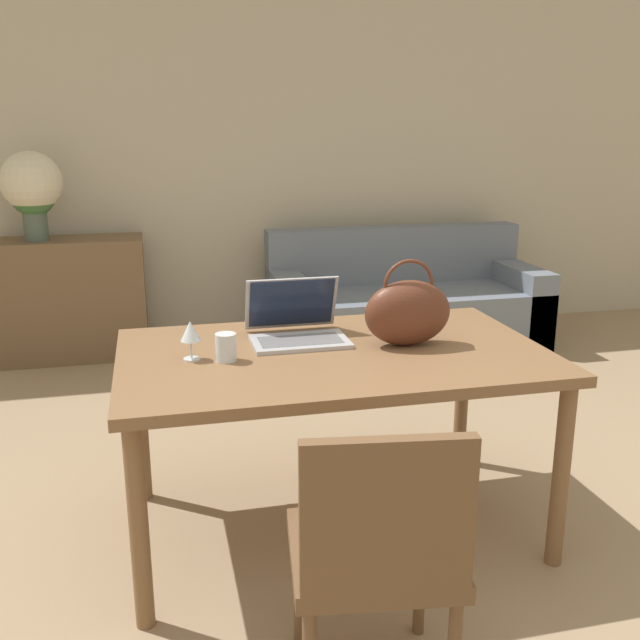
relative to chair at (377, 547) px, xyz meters
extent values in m
plane|color=#997F60|center=(0.00, 0.31, -0.48)|extent=(14.00, 14.00, 0.00)
cube|color=#BCB29E|center=(0.00, 3.65, 0.87)|extent=(10.00, 0.06, 2.70)
cube|color=brown|center=(0.11, 0.87, 0.23)|extent=(1.56, 0.95, 0.04)
cylinder|color=brown|center=(-0.61, 0.46, -0.13)|extent=(0.06, 0.06, 0.69)
cylinder|color=brown|center=(0.83, 0.46, -0.13)|extent=(0.06, 0.06, 0.69)
cylinder|color=brown|center=(-0.61, 1.29, -0.13)|extent=(0.06, 0.06, 0.69)
cylinder|color=brown|center=(0.83, 1.29, -0.13)|extent=(0.06, 0.06, 0.69)
cube|color=brown|center=(0.01, 0.07, -0.05)|extent=(0.50, 0.50, 0.05)
cube|color=brown|center=(-0.02, -0.13, 0.17)|extent=(0.42, 0.10, 0.39)
cylinder|color=brown|center=(-0.15, 0.28, -0.28)|extent=(0.04, 0.04, 0.40)
cylinder|color=brown|center=(0.22, 0.23, -0.28)|extent=(0.04, 0.04, 0.40)
cube|color=slate|center=(1.20, 3.05, -0.27)|extent=(1.88, 0.81, 0.42)
cube|color=slate|center=(1.20, 3.35, 0.14)|extent=(1.88, 0.20, 0.40)
cube|color=slate|center=(0.36, 3.05, -0.20)|extent=(0.20, 0.81, 0.56)
cube|color=slate|center=(2.04, 3.05, -0.20)|extent=(0.20, 0.81, 0.56)
cube|color=brown|center=(-1.05, 3.36, -0.07)|extent=(0.95, 0.40, 0.81)
cube|color=#ADADB2|center=(0.01, 0.99, 0.26)|extent=(0.36, 0.23, 0.02)
cube|color=slate|center=(0.01, 0.98, 0.27)|extent=(0.31, 0.15, 0.00)
cube|color=#ADADB2|center=(0.01, 1.15, 0.37)|extent=(0.36, 0.09, 0.22)
cube|color=#19233D|center=(0.01, 1.14, 0.38)|extent=(0.34, 0.08, 0.20)
cylinder|color=silver|center=(-0.29, 0.85, 0.30)|extent=(0.07, 0.07, 0.10)
cylinder|color=silver|center=(-0.41, 0.89, 0.26)|extent=(0.06, 0.06, 0.01)
cylinder|color=silver|center=(-0.41, 0.89, 0.29)|extent=(0.01, 0.01, 0.06)
cone|color=silver|center=(-0.41, 0.89, 0.36)|extent=(0.07, 0.07, 0.07)
ellipsoid|color=#592D1E|center=(0.39, 0.88, 0.38)|extent=(0.33, 0.16, 0.25)
torus|color=#592D1E|center=(0.39, 0.88, 0.48)|extent=(0.20, 0.01, 0.20)
cylinder|color=#47564C|center=(-1.23, 3.31, 0.45)|extent=(0.15, 0.15, 0.23)
sphere|color=#3D6B38|center=(-1.23, 3.31, 0.63)|extent=(0.29, 0.29, 0.29)
sphere|color=beige|center=(-1.23, 3.31, 0.71)|extent=(0.38, 0.38, 0.38)
camera|label=1|loc=(-0.52, -1.54, 1.05)|focal=40.00mm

